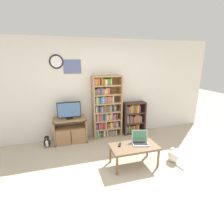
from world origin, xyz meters
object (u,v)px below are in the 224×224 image
object	(u,v)px
tv_stand	(70,130)
laptop	(140,140)
remote_near_laptop	(120,145)
penguin_figurine	(47,142)
coffee_table	(134,148)
bookshelf_short	(133,118)
television	(69,111)
cat	(173,156)
bookshelf_tall	(106,109)

from	to	relation	value
tv_stand	laptop	world-z (taller)	laptop
remote_near_laptop	penguin_figurine	bearing A→B (deg)	166.67
coffee_table	laptop	world-z (taller)	laptop
tv_stand	bookshelf_short	size ratio (longest dim) A/B	0.88
television	penguin_figurine	distance (m)	0.94
coffee_table	penguin_figurine	world-z (taller)	coffee_table
remote_near_laptop	cat	size ratio (longest dim) A/B	0.32
television	bookshelf_tall	world-z (taller)	bookshelf_tall
television	bookshelf_tall	xyz separation A→B (m)	(0.96, 0.09, -0.06)
television	laptop	xyz separation A→B (m)	(1.32, -1.35, -0.37)
cat	penguin_figurine	distance (m)	2.96
tv_stand	bookshelf_short	world-z (taller)	bookshelf_short
tv_stand	coffee_table	bearing A→B (deg)	-50.98
bookshelf_tall	laptop	world-z (taller)	bookshelf_tall
remote_near_laptop	television	bearing A→B (deg)	149.75
bookshelf_short	coffee_table	distance (m)	1.66
remote_near_laptop	bookshelf_tall	bearing A→B (deg)	112.65
television	penguin_figurine	bearing A→B (deg)	-168.67
television	bookshelf_tall	size ratio (longest dim) A/B	0.34
bookshelf_tall	remote_near_laptop	bearing A→B (deg)	-93.05
bookshelf_short	coffee_table	xyz separation A→B (m)	(-0.63, -1.53, -0.08)
penguin_figurine	remote_near_laptop	bearing A→B (deg)	-39.03
tv_stand	penguin_figurine	world-z (taller)	tv_stand
tv_stand	penguin_figurine	bearing A→B (deg)	-168.46
tv_stand	bookshelf_short	xyz separation A→B (m)	(1.78, 0.10, 0.13)
bookshelf_tall	remote_near_laptop	size ratio (longest dim) A/B	10.35
remote_near_laptop	penguin_figurine	size ratio (longest dim) A/B	0.55
bookshelf_tall	penguin_figurine	size ratio (longest dim) A/B	5.67
coffee_table	penguin_figurine	distance (m)	2.19
cat	coffee_table	bearing A→B (deg)	-172.90
tv_stand	remote_near_laptop	bearing A→B (deg)	-55.86
television	laptop	distance (m)	1.92
laptop	bookshelf_short	bearing A→B (deg)	87.59
laptop	tv_stand	bearing A→B (deg)	149.63
tv_stand	cat	distance (m)	2.54
tv_stand	television	xyz separation A→B (m)	(0.00, -0.00, 0.54)
bookshelf_short	cat	bearing A→B (deg)	-82.39
laptop	penguin_figurine	distance (m)	2.30
remote_near_laptop	cat	bearing A→B (deg)	13.79
bookshelf_tall	coffee_table	size ratio (longest dim) A/B	1.78
laptop	cat	size ratio (longest dim) A/B	0.75
tv_stand	laptop	xyz separation A→B (m)	(1.32, -1.35, 0.16)
cat	penguin_figurine	size ratio (longest dim) A/B	1.72
bookshelf_tall	penguin_figurine	distance (m)	1.70
bookshelf_tall	cat	bearing A→B (deg)	-57.58
bookshelf_short	remote_near_laptop	bearing A→B (deg)	-122.17
bookshelf_short	penguin_figurine	distance (m)	2.40
penguin_figurine	television	bearing A→B (deg)	11.33
coffee_table	penguin_figurine	xyz separation A→B (m)	(-1.74, 1.31, -0.24)
tv_stand	remote_near_laptop	xyz separation A→B (m)	(0.89, -1.32, 0.11)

